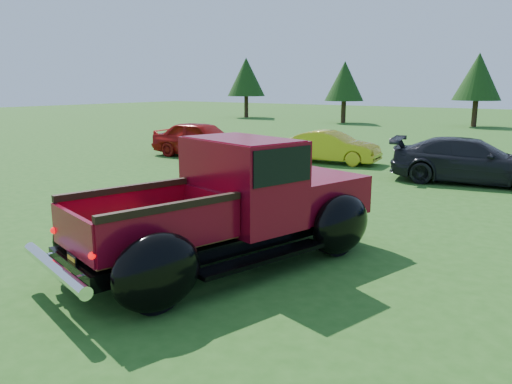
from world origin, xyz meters
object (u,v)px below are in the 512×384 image
pickup_truck (243,202)px  show_car_yellow (331,147)px  tree_mid_left (478,77)px  show_car_red (202,139)px  show_car_grey (471,161)px  tree_west (345,81)px  tree_far_west (246,77)px

pickup_truck → show_car_yellow: 10.87m
tree_mid_left → show_car_yellow: 20.81m
show_car_red → show_car_yellow: size_ratio=1.17×
show_car_grey → tree_west: bearing=23.4°
tree_far_west → show_car_red: tree_far_west is taller
tree_far_west → show_car_red: bearing=-57.5°
tree_far_west → show_car_red: size_ratio=1.24×
pickup_truck → tree_mid_left: bearing=110.6°
show_car_red → show_car_grey: 10.16m
show_car_red → show_car_yellow: 5.24m
show_car_yellow → show_car_grey: size_ratio=0.78×
pickup_truck → show_car_yellow: (-3.61, 10.24, -0.37)m
tree_west → pickup_truck: size_ratio=0.80×
pickup_truck → show_car_yellow: bearing=124.2°
tree_far_west → pickup_truck: tree_far_west is taller
show_car_yellow → show_car_red: bearing=99.9°
pickup_truck → show_car_grey: bearing=95.2°
tree_far_west → show_car_yellow: (18.50, -19.61, -2.93)m
tree_far_west → tree_mid_left: (19.00, 1.00, -0.14)m
tree_mid_left → show_car_grey: bearing=-77.9°
tree_west → tree_far_west: bearing=174.3°
pickup_truck → tree_west: bearing=127.6°
pickup_truck → show_car_yellow: pickup_truck is taller
tree_far_west → show_car_grey: (23.65, -20.75, -2.86)m
tree_mid_left → tree_west: bearing=-167.5°
show_car_red → pickup_truck: bearing=-141.8°
tree_west → tree_mid_left: 9.22m
show_car_red → show_car_yellow: bearing=-79.2°
tree_mid_left → show_car_grey: tree_mid_left is taller
tree_west → show_car_yellow: tree_west is taller
tree_far_west → tree_mid_left: 19.03m
show_car_red → tree_far_west: bearing=25.9°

